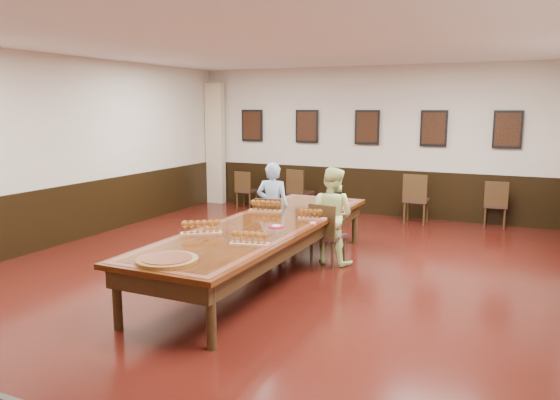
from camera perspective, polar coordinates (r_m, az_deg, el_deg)
The scene contains 23 objects.
floor at distance 7.71m, azimuth -1.59°, elevation -7.99°, with size 8.00×10.00×0.02m, color black.
ceiling at distance 7.40m, azimuth -1.71°, elevation 16.51°, with size 8.00×10.00×0.02m, color white.
wall_back at distance 12.06m, azimuth 9.14°, elevation 6.09°, with size 8.00×0.02×3.20m, color beige.
wall_left at distance 9.85m, azimuth -23.07°, elevation 4.66°, with size 0.02×10.00×3.20m, color beige.
chair_man at distance 8.80m, azimuth -0.93°, elevation -2.61°, with size 0.43×0.47×0.91m, color #321B16, non-canonical shape.
chair_woman at distance 8.17m, azimuth 5.04°, elevation -3.55°, with size 0.44×0.48×0.93m, color #321B16, non-canonical shape.
spare_chair_a at distance 12.73m, azimuth -3.51°, elevation 1.10°, with size 0.41×0.44×0.87m, color #321B16, non-canonical shape.
spare_chair_b at distance 12.15m, azimuth 2.16°, elevation 0.96°, with size 0.46×0.50×0.98m, color #321B16, non-canonical shape.
spare_chair_c at distance 11.36m, azimuth 14.07°, elevation 0.16°, with size 0.47×0.52×1.01m, color #321B16, non-canonical shape.
spare_chair_d at distance 11.48m, azimuth 21.60°, elevation -0.37°, with size 0.43×0.47×0.92m, color #321B16, non-canonical shape.
person_man at distance 8.84m, azimuth -0.76°, elevation -0.75°, with size 0.53×0.35×1.46m, color #4A84B9.
person_woman at distance 8.20m, azimuth 5.41°, elevation -1.63°, with size 0.72×0.56×1.46m, color #D9E68F.
pink_phone at distance 7.53m, azimuth 3.46°, elevation -2.40°, with size 0.07×0.15×0.01m, color #F852AD.
curtain at distance 13.41m, azimuth -6.77°, elevation 5.86°, with size 0.45×0.18×2.90m, color #C8AF89.
wainscoting at distance 7.57m, azimuth -1.60°, elevation -4.31°, with size 8.00×10.00×1.00m.
conference_table at distance 7.54m, azimuth -1.61°, elevation -3.49°, with size 1.40×5.00×0.76m.
posters at distance 11.97m, azimuth 9.09°, elevation 7.51°, with size 6.14×0.04×0.74m.
flight_a at distance 8.31m, azimuth -1.55°, elevation -0.68°, with size 0.51×0.23×0.18m.
flight_b at distance 7.78m, azimuth 3.36°, elevation -1.52°, with size 0.43×0.21×0.15m.
flight_c at distance 6.89m, azimuth -8.24°, elevation -2.91°, with size 0.50×0.43×0.19m.
flight_d at distance 6.32m, azimuth -3.21°, elevation -4.06°, with size 0.48×0.24×0.17m.
red_plate_grp at distance 7.27m, azimuth -0.38°, elevation -2.78°, with size 0.21×0.21×0.03m.
carved_platter at distance 5.77m, azimuth -11.72°, elevation -6.17°, with size 0.68×0.68×0.05m.
Camera 1 is at (3.29, -6.56, 2.33)m, focal length 35.00 mm.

